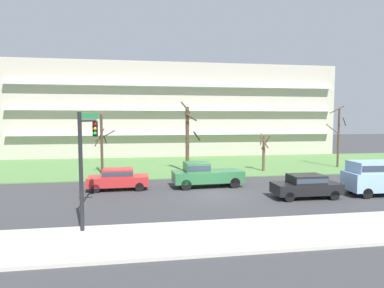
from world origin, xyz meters
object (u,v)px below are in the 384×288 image
at_px(tree_far_left, 102,144).
at_px(sedan_red_near_right, 118,178).
at_px(pickup_green_near_left, 205,174).
at_px(sedan_black_center_left, 306,185).
at_px(van_blue_center_right, 384,175).
at_px(traffic_signal_mast, 87,147).
at_px(tree_right, 338,136).
at_px(tree_center, 264,151).
at_px(tree_left, 188,138).

relative_size(tree_far_left, sedan_red_near_right, 1.28).
relative_size(pickup_green_near_left, sedan_black_center_left, 1.25).
height_order(pickup_green_near_left, van_blue_center_right, van_blue_center_right).
height_order(sedan_black_center_left, traffic_signal_mast, traffic_signal_mast).
bearing_deg(tree_right, tree_center, -172.28).
xyz_separation_m(tree_left, sedan_black_center_left, (6.36, -11.01, -2.57)).
height_order(tree_far_left, sedan_red_near_right, tree_far_left).
distance_m(tree_right, van_blue_center_right, 12.83).
height_order(tree_center, sedan_black_center_left, tree_center).
bearing_deg(tree_center, sedan_red_near_right, -155.79).
bearing_deg(sedan_black_center_left, tree_far_left, 142.71).
bearing_deg(sedan_black_center_left, van_blue_center_right, 0.55).
relative_size(tree_center, traffic_signal_mast, 0.70).
height_order(tree_center, sedan_red_near_right, tree_center).
bearing_deg(traffic_signal_mast, van_blue_center_right, 8.21).
bearing_deg(tree_center, tree_right, 7.72).
bearing_deg(sedan_black_center_left, tree_right, 50.22).
distance_m(sedan_black_center_left, van_blue_center_right, 5.78).
relative_size(pickup_green_near_left, sedan_red_near_right, 1.24).
height_order(tree_right, traffic_signal_mast, tree_right).
bearing_deg(tree_right, van_blue_center_right, -110.07).
bearing_deg(pickup_green_near_left, traffic_signal_mast, 40.88).
distance_m(tree_far_left, pickup_green_near_left, 11.04).
bearing_deg(tree_left, tree_far_left, 178.28).
height_order(tree_center, traffic_signal_mast, traffic_signal_mast).
relative_size(sedan_black_center_left, van_blue_center_right, 0.83).
relative_size(tree_left, tree_center, 1.78).
distance_m(tree_center, van_blue_center_right, 11.63).
bearing_deg(van_blue_center_right, sedan_red_near_right, 169.00).
xyz_separation_m(tree_right, traffic_signal_mast, (-23.59, -14.67, 0.39)).
bearing_deg(tree_far_left, tree_left, -1.72).
height_order(tree_right, pickup_green_near_left, tree_right).
xyz_separation_m(tree_left, sedan_red_near_right, (-6.18, -6.51, -2.57)).
height_order(pickup_green_near_left, sedan_black_center_left, pickup_green_near_left).
bearing_deg(tree_far_left, sedan_red_near_right, -73.91).
height_order(tree_left, traffic_signal_mast, tree_left).
bearing_deg(sedan_red_near_right, pickup_green_near_left, 178.32).
height_order(tree_far_left, tree_left, tree_left).
bearing_deg(tree_right, sedan_red_near_right, -161.91).
relative_size(tree_left, pickup_green_near_left, 1.26).
xyz_separation_m(tree_left, traffic_signal_mast, (-7.13, -13.79, 0.39)).
xyz_separation_m(pickup_green_near_left, sedan_red_near_right, (-6.56, 0.01, -0.14)).
xyz_separation_m(tree_left, pickup_green_near_left, (0.38, -6.52, -2.43)).
height_order(sedan_red_near_right, traffic_signal_mast, traffic_signal_mast).
xyz_separation_m(tree_right, van_blue_center_right, (-4.35, -11.90, -2.05)).
bearing_deg(pickup_green_near_left, van_blue_center_right, 155.89).
xyz_separation_m(tree_center, sedan_red_near_right, (-13.78, -6.20, -1.18)).
relative_size(tree_left, tree_right, 1.03).
distance_m(tree_right, sedan_red_near_right, 23.96).
relative_size(tree_center, sedan_red_near_right, 0.87).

